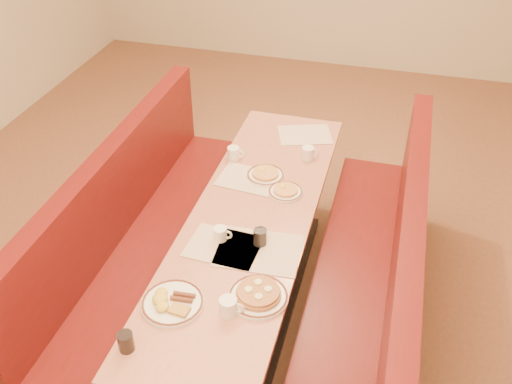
% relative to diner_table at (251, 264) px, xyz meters
% --- Properties ---
extents(ground, '(8.00, 8.00, 0.00)m').
position_rel_diner_table_xyz_m(ground, '(0.00, 0.00, -0.37)').
color(ground, '#9E6647').
rests_on(ground, ground).
extents(room_envelope, '(6.04, 8.04, 2.82)m').
position_rel_diner_table_xyz_m(room_envelope, '(0.00, 0.00, 1.56)').
color(room_envelope, beige).
rests_on(room_envelope, ground).
extents(diner_table, '(0.70, 2.50, 0.75)m').
position_rel_diner_table_xyz_m(diner_table, '(0.00, 0.00, 0.00)').
color(diner_table, black).
rests_on(diner_table, ground).
extents(booth_left, '(0.55, 2.50, 1.05)m').
position_rel_diner_table_xyz_m(booth_left, '(-0.73, 0.00, -0.01)').
color(booth_left, '#4C3326').
rests_on(booth_left, ground).
extents(booth_right, '(0.55, 2.50, 1.05)m').
position_rel_diner_table_xyz_m(booth_right, '(0.73, 0.00, -0.01)').
color(booth_right, '#4C3326').
rests_on(booth_right, ground).
extents(placemat_near_left, '(0.40, 0.31, 0.00)m').
position_rel_diner_table_xyz_m(placemat_near_left, '(-0.07, -0.28, 0.38)').
color(placemat_near_left, beige).
rests_on(placemat_near_left, diner_table).
extents(placemat_near_right, '(0.47, 0.36, 0.00)m').
position_rel_diner_table_xyz_m(placemat_near_right, '(0.12, -0.27, 0.38)').
color(placemat_near_right, beige).
rests_on(placemat_near_right, diner_table).
extents(placemat_far_left, '(0.39, 0.31, 0.00)m').
position_rel_diner_table_xyz_m(placemat_far_left, '(-0.12, 0.37, 0.38)').
color(placemat_far_left, beige).
rests_on(placemat_far_left, diner_table).
extents(placemat_far_right, '(0.44, 0.38, 0.00)m').
position_rel_diner_table_xyz_m(placemat_far_right, '(0.12, 1.00, 0.38)').
color(placemat_far_right, beige).
rests_on(placemat_far_right, diner_table).
extents(pancake_plate, '(0.30, 0.30, 0.07)m').
position_rel_diner_table_xyz_m(pancake_plate, '(0.21, -0.60, 0.40)').
color(pancake_plate, white).
rests_on(pancake_plate, diner_table).
extents(eggs_plate, '(0.31, 0.31, 0.06)m').
position_rel_diner_table_xyz_m(eggs_plate, '(-0.19, -0.75, 0.39)').
color(eggs_plate, white).
rests_on(eggs_plate, diner_table).
extents(extra_plate_mid, '(0.21, 0.21, 0.04)m').
position_rel_diner_table_xyz_m(extra_plate_mid, '(0.14, 0.29, 0.39)').
color(extra_plate_mid, white).
rests_on(extra_plate_mid, diner_table).
extents(extra_plate_far, '(0.24, 0.24, 0.05)m').
position_rel_diner_table_xyz_m(extra_plate_far, '(-0.02, 0.42, 0.39)').
color(extra_plate_far, white).
rests_on(extra_plate_far, diner_table).
extents(coffee_mug_a, '(0.12, 0.09, 0.09)m').
position_rel_diner_table_xyz_m(coffee_mug_a, '(0.10, -0.73, 0.42)').
color(coffee_mug_a, white).
rests_on(coffee_mug_a, diner_table).
extents(coffee_mug_b, '(0.11, 0.08, 0.08)m').
position_rel_diner_table_xyz_m(coffee_mug_b, '(-0.11, -0.23, 0.42)').
color(coffee_mug_b, white).
rests_on(coffee_mug_b, diner_table).
extents(coffee_mug_c, '(0.11, 0.08, 0.09)m').
position_rel_diner_table_xyz_m(coffee_mug_c, '(0.20, 0.70, 0.42)').
color(coffee_mug_c, white).
rests_on(coffee_mug_c, diner_table).
extents(coffee_mug_d, '(0.11, 0.08, 0.09)m').
position_rel_diner_table_xyz_m(coffee_mug_d, '(-0.28, 0.57, 0.42)').
color(coffee_mug_d, white).
rests_on(coffee_mug_d, diner_table).
extents(soda_tumbler_near, '(0.07, 0.07, 0.10)m').
position_rel_diner_table_xyz_m(soda_tumbler_near, '(-0.28, -1.05, 0.42)').
color(soda_tumbler_near, black).
rests_on(soda_tumbler_near, diner_table).
extents(soda_tumbler_mid, '(0.07, 0.07, 0.10)m').
position_rel_diner_table_xyz_m(soda_tumbler_mid, '(0.11, -0.21, 0.43)').
color(soda_tumbler_mid, black).
rests_on(soda_tumbler_mid, diner_table).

